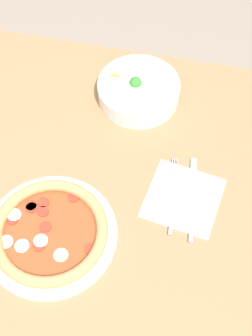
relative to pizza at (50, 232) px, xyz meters
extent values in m
plane|color=gray|center=(-0.01, 0.09, -0.74)|extent=(8.00, 8.00, 0.00)
cube|color=#99724C|center=(-0.01, 0.09, -0.03)|extent=(1.08, 1.01, 0.03)
cylinder|color=olive|center=(0.46, 0.53, -0.39)|extent=(0.06, 0.06, 0.69)
cylinder|color=white|center=(0.00, 0.00, -0.01)|extent=(0.29, 0.29, 0.01)
torus|color=tan|center=(0.00, 0.00, 0.01)|extent=(0.25, 0.25, 0.03)
cylinder|color=#B74723|center=(0.00, 0.00, 0.00)|extent=(0.22, 0.22, 0.01)
cylinder|color=#A83323|center=(-0.01, 0.01, 0.00)|extent=(0.03, 0.03, 0.00)
cylinder|color=#A83323|center=(-0.06, 0.05, 0.00)|extent=(0.03, 0.03, 0.00)
cylinder|color=#A83323|center=(-0.09, 0.01, 0.00)|extent=(0.03, 0.03, 0.00)
cylinder|color=#A83323|center=(-0.01, -0.04, 0.00)|extent=(0.03, 0.03, 0.00)
cylinder|color=#A83323|center=(0.10, -0.02, 0.00)|extent=(0.03, 0.03, 0.00)
cylinder|color=#A83323|center=(-0.04, 0.07, 0.00)|extent=(0.03, 0.03, 0.00)
cylinder|color=#A83323|center=(-0.03, 0.04, 0.00)|extent=(0.03, 0.03, 0.00)
cylinder|color=#A83323|center=(-0.06, 0.05, 0.00)|extent=(0.03, 0.03, 0.00)
cylinder|color=#A83323|center=(0.03, 0.09, 0.00)|extent=(0.03, 0.03, 0.00)
ellipsoid|color=silver|center=(0.04, -0.05, 0.00)|extent=(0.03, 0.03, 0.01)
ellipsoid|color=silver|center=(-0.01, -0.02, 0.00)|extent=(0.03, 0.03, 0.01)
ellipsoid|color=silver|center=(-0.08, -0.04, 0.00)|extent=(0.03, 0.03, 0.01)
ellipsoid|color=silver|center=(-0.05, -0.04, 0.00)|extent=(0.03, 0.03, 0.01)
ellipsoid|color=silver|center=(-0.09, 0.02, 0.00)|extent=(0.03, 0.03, 0.01)
cylinder|color=white|center=(0.11, 0.43, 0.01)|extent=(0.21, 0.21, 0.05)
torus|color=white|center=(0.11, 0.43, 0.03)|extent=(0.21, 0.21, 0.01)
ellipsoid|color=tan|center=(0.17, 0.48, 0.02)|extent=(0.04, 0.04, 0.02)
ellipsoid|color=#998466|center=(0.12, 0.39, 0.02)|extent=(0.04, 0.03, 0.02)
ellipsoid|color=tan|center=(0.10, 0.38, 0.02)|extent=(0.03, 0.04, 0.02)
ellipsoid|color=tan|center=(0.18, 0.46, 0.03)|extent=(0.04, 0.03, 0.02)
ellipsoid|color=tan|center=(0.12, 0.50, 0.02)|extent=(0.03, 0.04, 0.02)
sphere|color=#388433|center=(0.10, 0.43, 0.04)|extent=(0.03, 0.03, 0.03)
ellipsoid|color=yellow|center=(0.04, 0.45, 0.03)|extent=(0.04, 0.02, 0.02)
cube|color=white|center=(0.27, 0.16, -0.02)|extent=(0.19, 0.19, 0.00)
cube|color=silver|center=(0.25, 0.13, -0.01)|extent=(0.02, 0.14, 0.00)
cube|color=silver|center=(0.24, 0.23, -0.01)|extent=(0.01, 0.06, 0.00)
cube|color=silver|center=(0.24, 0.23, -0.01)|extent=(0.01, 0.06, 0.00)
cube|color=silver|center=(0.24, 0.22, -0.01)|extent=(0.01, 0.06, 0.00)
cube|color=silver|center=(0.23, 0.22, -0.01)|extent=(0.01, 0.06, 0.00)
cube|color=silver|center=(0.30, 0.09, -0.01)|extent=(0.02, 0.09, 0.01)
cube|color=silver|center=(0.28, 0.20, -0.01)|extent=(0.03, 0.13, 0.00)
camera|label=1|loc=(0.25, -0.38, 0.93)|focal=50.00mm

